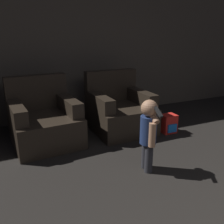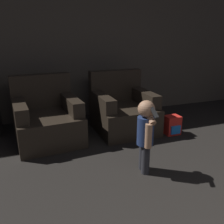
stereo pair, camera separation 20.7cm
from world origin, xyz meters
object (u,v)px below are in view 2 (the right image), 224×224
(toy_backpack, at_px, (172,125))
(armchair_right, at_px, (123,111))
(armchair_left, at_px, (47,119))
(person_toddler, at_px, (146,131))

(toy_backpack, bearing_deg, armchair_right, 144.30)
(armchair_right, distance_m, toy_backpack, 0.78)
(armchair_left, height_order, armchair_right, same)
(person_toddler, height_order, toy_backpack, person_toddler)
(armchair_left, xyz_separation_m, toy_backpack, (1.76, -0.44, -0.16))
(person_toddler, relative_size, toy_backpack, 2.85)
(armchair_right, bearing_deg, armchair_left, 179.55)
(armchair_right, distance_m, person_toddler, 1.28)
(armchair_left, relative_size, toy_backpack, 3.46)
(armchair_left, height_order, person_toddler, armchair_left)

